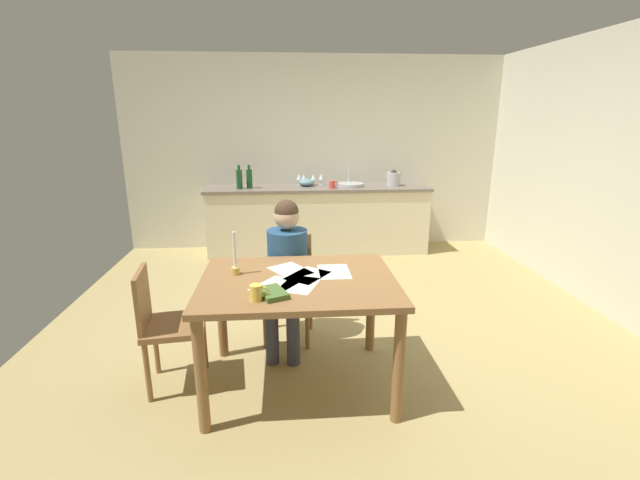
% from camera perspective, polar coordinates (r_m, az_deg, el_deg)
% --- Properties ---
extents(ground_plane, '(5.20, 5.20, 0.04)m').
position_cam_1_polar(ground_plane, '(4.04, 2.18, -11.22)').
color(ground_plane, tan).
extents(wall_back, '(5.20, 0.12, 2.60)m').
position_cam_1_polar(wall_back, '(6.20, -0.53, 11.16)').
color(wall_back, beige).
rests_on(wall_back, ground).
extents(wall_right, '(0.12, 5.20, 2.60)m').
position_cam_1_polar(wall_right, '(4.71, 35.89, 6.59)').
color(wall_right, beige).
rests_on(wall_right, ground).
extents(kitchen_counter, '(2.97, 0.64, 0.90)m').
position_cam_1_polar(kitchen_counter, '(5.98, -0.26, 2.73)').
color(kitchen_counter, beige).
rests_on(kitchen_counter, ground).
extents(dining_table, '(1.28, 0.98, 0.79)m').
position_cam_1_polar(dining_table, '(2.93, -2.84, -7.10)').
color(dining_table, olive).
rests_on(dining_table, ground).
extents(chair_at_table, '(0.45, 0.45, 0.87)m').
position_cam_1_polar(chair_at_table, '(3.68, -4.06, -5.42)').
color(chair_at_table, olive).
rests_on(chair_at_table, ground).
extents(person_seated, '(0.37, 0.62, 1.19)m').
position_cam_1_polar(person_seated, '(3.47, -4.38, -3.33)').
color(person_seated, navy).
rests_on(person_seated, ground).
extents(chair_side_empty, '(0.44, 0.44, 0.86)m').
position_cam_1_polar(chair_side_empty, '(3.18, -19.59, -10.12)').
color(chair_side_empty, olive).
rests_on(chair_side_empty, ground).
extents(coffee_mug, '(0.11, 0.07, 0.10)m').
position_cam_1_polar(coffee_mug, '(2.58, -8.27, -6.79)').
color(coffee_mug, '#F2CC4C').
rests_on(coffee_mug, dining_table).
extents(candlestick, '(0.06, 0.06, 0.30)m').
position_cam_1_polar(candlestick, '(2.99, -10.98, -2.90)').
color(candlestick, gold).
rests_on(candlestick, dining_table).
extents(book_magazine, '(0.21, 0.25, 0.03)m').
position_cam_1_polar(book_magazine, '(2.64, -6.21, -6.88)').
color(book_magazine, '#47672E').
rests_on(book_magazine, dining_table).
extents(paper_letter, '(0.34, 0.36, 0.00)m').
position_cam_1_polar(paper_letter, '(3.04, -3.86, -3.97)').
color(paper_letter, white).
rests_on(paper_letter, dining_table).
extents(paper_bill, '(0.21, 0.30, 0.00)m').
position_cam_1_polar(paper_bill, '(3.01, 1.85, -4.14)').
color(paper_bill, white).
rests_on(paper_bill, dining_table).
extents(paper_envelope, '(0.34, 0.36, 0.00)m').
position_cam_1_polar(paper_envelope, '(2.79, -5.87, -5.94)').
color(paper_envelope, white).
rests_on(paper_envelope, dining_table).
extents(paper_receipt, '(0.30, 0.35, 0.00)m').
position_cam_1_polar(paper_receipt, '(2.79, -2.71, -5.82)').
color(paper_receipt, white).
rests_on(paper_receipt, dining_table).
extents(paper_notice, '(0.34, 0.36, 0.00)m').
position_cam_1_polar(paper_notice, '(2.94, -1.63, -4.64)').
color(paper_notice, white).
rests_on(paper_notice, dining_table).
extents(sink_unit, '(0.36, 0.36, 0.24)m').
position_cam_1_polar(sink_unit, '(5.94, 4.00, 7.24)').
color(sink_unit, '#B2B7BC').
rests_on(sink_unit, kitchen_counter).
extents(bottle_oil, '(0.08, 0.08, 0.31)m').
position_cam_1_polar(bottle_oil, '(5.79, -10.48, 7.86)').
color(bottle_oil, '#194C23').
rests_on(bottle_oil, kitchen_counter).
extents(bottle_vinegar, '(0.08, 0.08, 0.30)m').
position_cam_1_polar(bottle_vinegar, '(5.82, -9.20, 7.94)').
color(bottle_vinegar, '#194C23').
rests_on(bottle_vinegar, kitchen_counter).
extents(mixing_bowl, '(0.21, 0.21, 0.10)m').
position_cam_1_polar(mixing_bowl, '(5.95, -1.74, 7.52)').
color(mixing_bowl, '#668C99').
rests_on(mixing_bowl, kitchen_counter).
extents(stovetop_kettle, '(0.18, 0.18, 0.22)m').
position_cam_1_polar(stovetop_kettle, '(6.04, 9.58, 7.92)').
color(stovetop_kettle, '#B7BABF').
rests_on(stovetop_kettle, kitchen_counter).
extents(wine_glass_near_sink, '(0.07, 0.07, 0.15)m').
position_cam_1_polar(wine_glass_near_sink, '(6.03, 0.18, 8.23)').
color(wine_glass_near_sink, silver).
rests_on(wine_glass_near_sink, kitchen_counter).
extents(wine_glass_by_kettle, '(0.07, 0.07, 0.15)m').
position_cam_1_polar(wine_glass_by_kettle, '(6.02, -0.85, 8.22)').
color(wine_glass_by_kettle, silver).
rests_on(wine_glass_by_kettle, kitchen_counter).
extents(wine_glass_back_left, '(0.07, 0.07, 0.15)m').
position_cam_1_polar(wine_glass_back_left, '(6.01, -2.11, 8.20)').
color(wine_glass_back_left, silver).
rests_on(wine_glass_back_left, kitchen_counter).
extents(wine_glass_back_right, '(0.07, 0.07, 0.15)m').
position_cam_1_polar(wine_glass_back_right, '(6.01, -2.76, 8.19)').
color(wine_glass_back_right, silver).
rests_on(wine_glass_back_right, kitchen_counter).
extents(teacup_on_counter, '(0.12, 0.08, 0.10)m').
position_cam_1_polar(teacup_on_counter, '(5.75, 1.62, 7.26)').
color(teacup_on_counter, '#D84C3F').
rests_on(teacup_on_counter, kitchen_counter).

